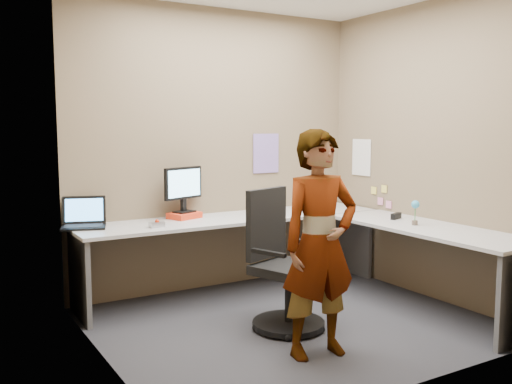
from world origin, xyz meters
TOP-DOWN VIEW (x-y plane):
  - ground at (0.00, 0.00)m, footprint 3.00×3.00m
  - wall_back at (0.00, 1.30)m, footprint 3.00×0.00m
  - wall_right at (1.50, 0.00)m, footprint 0.00×2.70m
  - wall_left at (-1.50, 0.00)m, footprint 0.00×2.70m
  - desk at (0.44, 0.39)m, footprint 2.98×2.58m
  - paper_ream at (-0.43, 1.14)m, footprint 0.33×0.29m
  - monitor at (-0.43, 1.15)m, footprint 0.42×0.20m
  - laptop at (-1.34, 1.15)m, footprint 0.43×0.39m
  - trackball_mouse at (-0.82, 0.83)m, footprint 0.12×0.08m
  - origami at (0.13, 0.75)m, footprint 0.10×0.10m
  - stapler at (1.22, 0.11)m, footprint 0.15×0.09m
  - flower at (1.13, -0.21)m, footprint 0.07×0.07m
  - calendar_purple at (0.55, 1.29)m, footprint 0.30×0.01m
  - calendar_white at (1.49, 0.90)m, footprint 0.01×0.28m
  - sticky_note_a at (1.49, 0.55)m, footprint 0.01×0.07m
  - sticky_note_b at (1.49, 0.60)m, footprint 0.01×0.07m
  - sticky_note_c at (1.49, 0.48)m, footprint 0.01×0.07m
  - sticky_note_d at (1.49, 0.70)m, footprint 0.01×0.07m
  - office_chair at (-0.12, -0.03)m, footprint 0.62×0.61m
  - person at (-0.20, -0.61)m, footprint 0.60×0.43m

SIDE VIEW (x-z plane):
  - ground at x=0.00m, z-range 0.00..0.00m
  - office_chair at x=-0.12m, z-range -0.10..0.97m
  - desk at x=0.44m, z-range 0.22..0.95m
  - trackball_mouse at x=-0.82m, z-range 0.72..0.79m
  - stapler at x=1.22m, z-range 0.73..0.78m
  - paper_ream at x=-0.43m, z-range 0.73..0.79m
  - origami at x=0.13m, z-range 0.73..0.79m
  - person at x=-0.20m, z-range 0.00..1.56m
  - laptop at x=-1.34m, z-range 0.67..0.92m
  - sticky_note_c at x=1.49m, z-range 0.76..0.84m
  - sticky_note_b at x=1.49m, z-range 0.78..0.86m
  - flower at x=1.13m, z-range 0.77..0.98m
  - sticky_note_d at x=1.49m, z-range 0.88..0.96m
  - sticky_note_a at x=1.49m, z-range 0.91..0.99m
  - monitor at x=-0.43m, z-range 0.82..1.24m
  - calendar_white at x=1.49m, z-range 1.06..1.44m
  - calendar_purple at x=0.55m, z-range 1.10..1.50m
  - wall_back at x=0.00m, z-range -0.15..2.85m
  - wall_right at x=1.50m, z-range 0.00..2.70m
  - wall_left at x=-1.50m, z-range 0.00..2.70m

